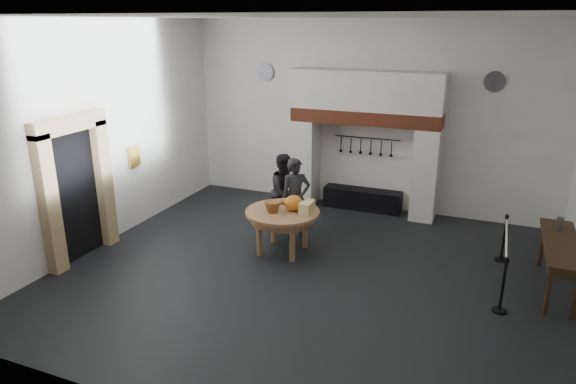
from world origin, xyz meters
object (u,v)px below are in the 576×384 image
at_px(visitor_far, 285,192).
at_px(barrier_post_near, 503,286).
at_px(work_table, 282,212).
at_px(iron_range, 362,199).
at_px(side_table, 562,243).
at_px(visitor_near, 296,199).
at_px(barrier_post_far, 504,239).

height_order(visitor_far, barrier_post_near, visitor_far).
xyz_separation_m(work_table, visitor_far, (-0.43, 1.18, 0.01)).
bearing_deg(work_table, iron_range, 74.05).
relative_size(visitor_far, side_table, 0.78).
height_order(visitor_near, visitor_far, visitor_near).
height_order(side_table, barrier_post_near, same).
xyz_separation_m(visitor_far, barrier_post_far, (4.53, 0.04, -0.40)).
relative_size(work_table, barrier_post_near, 1.64).
xyz_separation_m(side_table, barrier_post_near, (-0.86, -1.12, -0.42)).
bearing_deg(side_table, visitor_near, 174.93).
xyz_separation_m(work_table, visitor_near, (-0.03, 0.78, 0.03)).
bearing_deg(barrier_post_near, visitor_far, 156.61).
distance_m(work_table, visitor_far, 1.25).
distance_m(visitor_near, visitor_far, 0.57).
height_order(work_table, visitor_far, visitor_far).
height_order(side_table, barrier_post_far, same).
bearing_deg(visitor_near, barrier_post_near, -58.15).
bearing_deg(work_table, visitor_far, 109.90).
bearing_deg(barrier_post_far, iron_range, 150.76).
height_order(work_table, side_table, side_table).
distance_m(iron_range, side_table, 4.95).
relative_size(side_table, barrier_post_far, 2.44).
height_order(iron_range, visitor_far, visitor_far).
bearing_deg(barrier_post_far, barrier_post_near, -90.00).
bearing_deg(barrier_post_near, barrier_post_far, 90.00).
xyz_separation_m(work_table, barrier_post_far, (4.11, 1.22, -0.39)).
relative_size(visitor_far, barrier_post_far, 1.90).
bearing_deg(visitor_near, barrier_post_far, -31.41).
distance_m(side_table, barrier_post_near, 1.47).
bearing_deg(iron_range, barrier_post_near, -49.64).
height_order(visitor_far, barrier_post_far, visitor_far).
xyz_separation_m(visitor_near, visitor_far, (-0.40, 0.40, -0.02)).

